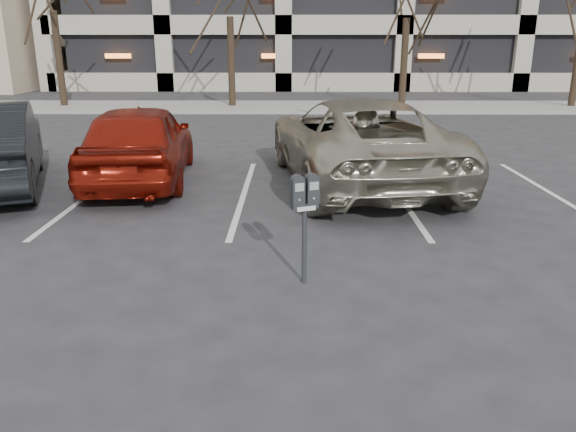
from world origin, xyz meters
TOP-DOWN VIEW (x-y plane):
  - ground at (0.00, 0.00)m, footprint 140.00×140.00m
  - sidewalk at (0.00, 16.00)m, footprint 80.00×4.00m
  - stall_lines at (-1.40, 2.30)m, footprint 16.90×5.20m
  - parking_meter at (-0.39, -1.61)m, footprint 0.34×0.23m
  - suv_silver at (0.74, 3.19)m, footprint 3.56×6.26m
  - car_red at (-3.49, 3.27)m, footprint 2.30×4.73m

SIDE VIEW (x-z plane):
  - ground at x=0.00m, z-range 0.00..0.00m
  - stall_lines at x=-1.40m, z-range 0.00..0.01m
  - sidewalk at x=0.00m, z-range 0.00..0.12m
  - car_red at x=-3.49m, z-range 0.00..1.56m
  - suv_silver at x=0.74m, z-range 0.00..1.65m
  - parking_meter at x=-0.39m, z-range 0.33..1.58m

